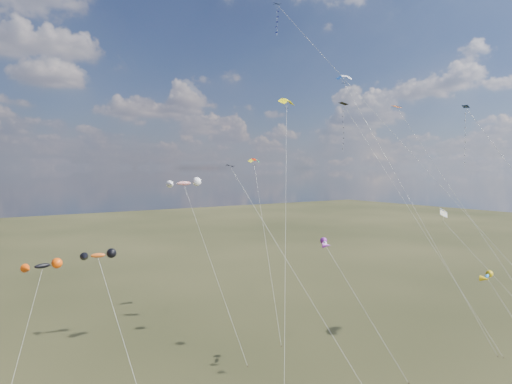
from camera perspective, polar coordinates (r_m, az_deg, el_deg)
diamond_black_high at (r=62.24m, az=11.77°, el=6.77°), size 9.45×18.18×30.75m
diamond_navy_tall at (r=60.88m, az=6.45°, el=17.19°), size 17.25×34.87×43.65m
diamond_black_mid at (r=43.30m, az=2.50°, el=-6.20°), size 9.63×11.40×22.32m
diamond_navy_right at (r=52.21m, az=25.77°, el=4.93°), size 4.61×19.75×28.51m
diamond_orange_center at (r=57.23m, az=22.21°, el=2.07°), size 8.32×18.07×29.64m
parafoil_yellow at (r=59.42m, az=3.84°, el=11.26°), size 13.75×16.82×31.31m
parafoil_blue_white at (r=69.36m, az=11.10°, el=13.82°), size 5.74×22.15×35.90m
parafoil_striped at (r=65.61m, az=22.42°, el=-2.17°), size 5.79×15.66×17.13m
parafoil_tricolor at (r=72.71m, az=-0.20°, el=3.93°), size 8.11×17.31×23.84m
novelty_black_orange at (r=52.43m, az=-25.14°, el=-8.38°), size 6.13×6.64×12.48m
novelty_orange_black at (r=45.72m, az=-19.12°, el=-7.55°), size 3.02×10.85×14.32m
novelty_white_purple at (r=52.17m, az=8.66°, el=-6.35°), size 4.54×10.27×13.99m
novelty_redwhite_stripe at (r=60.66m, az=-8.98°, el=1.04°), size 4.04×14.61×20.69m
novelty_blue_yellow at (r=50.29m, az=26.96°, el=-9.42°), size 5.44×6.31×11.88m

